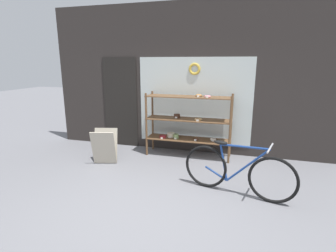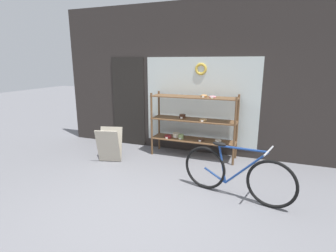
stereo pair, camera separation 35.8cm
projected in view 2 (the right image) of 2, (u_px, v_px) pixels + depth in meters
name	position (u px, v px, depth m)	size (l,w,h in m)	color
ground_plane	(140.00, 207.00, 3.71)	(30.00, 30.00, 0.00)	slate
storefront_facade	(191.00, 81.00, 5.72)	(6.33, 0.13, 3.24)	#2D2826
display_case	(193.00, 121.00, 5.53)	(1.80, 0.46, 1.36)	brown
bicycle	(235.00, 174.00, 3.90)	(1.69, 0.55, 0.84)	black
sandwich_board	(110.00, 145.00, 5.32)	(0.54, 0.48, 0.69)	#B2A893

